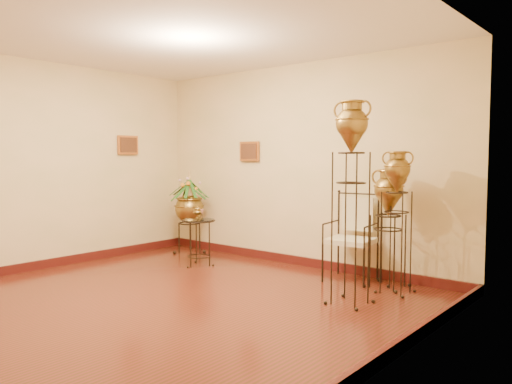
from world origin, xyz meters
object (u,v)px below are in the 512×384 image
Objects in this scene: planter_urn at (189,205)px; armchair at (351,237)px; amphora_mid at (396,221)px; side_table at (199,242)px; amphora_tall at (351,200)px.

planter_urn is 1.25× the size of armchair.
side_table is (-2.70, -0.44, -0.47)m from amphora_mid.
side_table is (-2.52, 0.26, -0.73)m from amphora_tall.
planter_urn reaches higher than side_table.
planter_urn is (-3.37, 0.87, -0.32)m from amphora_tall.
amphora_mid reaches higher than planter_urn.
planter_urn is at bearing 144.48° from side_table.
amphora_mid reaches higher than side_table.
amphora_tall is 2.64m from side_table.
amphora_mid is at bearing -2.74° from planter_urn.
amphora_tall is 1.13m from armchair.
amphora_tall is at bearing -104.40° from amphora_mid.
planter_urn reaches higher than armchair.
amphora_mid reaches higher than armchair.
armchair is 2.14m from side_table.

